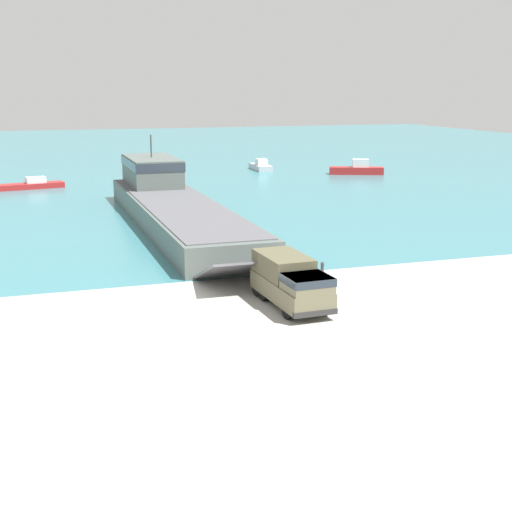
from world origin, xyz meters
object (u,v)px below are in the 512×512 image
(soldier_on_ramp, at_px, (327,285))
(cargo_crate, at_px, (313,305))
(moored_boat_a, at_px, (261,166))
(moored_boat_c, at_px, (357,169))
(military_truck, at_px, (291,281))
(moored_boat_b, at_px, (32,185))
(landing_craft, at_px, (171,202))
(mooring_bollard, at_px, (322,267))

(soldier_on_ramp, height_order, cargo_crate, soldier_on_ramp)
(moored_boat_a, bearing_deg, moored_boat_c, -36.98)
(military_truck, height_order, moored_boat_c, military_truck)
(moored_boat_a, distance_m, moored_boat_c, 15.30)
(military_truck, height_order, moored_boat_a, military_truck)
(moored_boat_b, bearing_deg, moored_boat_c, -99.73)
(landing_craft, height_order, moored_boat_a, landing_craft)
(soldier_on_ramp, xyz_separation_m, cargo_crate, (-1.59, -1.67, -0.55))
(soldier_on_ramp, relative_size, moored_boat_c, 0.20)
(military_truck, distance_m, moored_boat_b, 58.51)
(landing_craft, bearing_deg, mooring_bollard, -75.58)
(military_truck, bearing_deg, mooring_bollard, 140.93)
(landing_craft, relative_size, soldier_on_ramp, 26.21)
(moored_boat_b, xyz_separation_m, cargo_crate, (14.38, -58.26, -0.10))
(military_truck, bearing_deg, moored_boat_a, 160.55)
(landing_craft, xyz_separation_m, moored_boat_b, (-12.37, 27.51, -1.35))
(landing_craft, distance_m, soldier_on_ramp, 29.31)
(landing_craft, distance_m, cargo_crate, 30.85)
(soldier_on_ramp, relative_size, cargo_crate, 1.76)
(mooring_bollard, xyz_separation_m, cargo_crate, (-3.95, -7.81, -0.04))
(moored_boat_b, relative_size, cargo_crate, 8.89)
(mooring_bollard, bearing_deg, military_truck, -126.64)
(moored_boat_b, bearing_deg, mooring_bollard, -170.97)
(moored_boat_b, height_order, mooring_bollard, moored_boat_b)
(landing_craft, relative_size, moored_boat_c, 5.35)
(military_truck, relative_size, moored_boat_a, 1.11)
(military_truck, relative_size, cargo_crate, 7.57)
(military_truck, distance_m, cargo_crate, 1.95)
(soldier_on_ramp, height_order, moored_boat_a, moored_boat_a)
(landing_craft, distance_m, moored_boat_c, 44.08)
(moored_boat_a, xyz_separation_m, moored_boat_b, (-34.24, -10.77, -0.11))
(mooring_bollard, bearing_deg, landing_craft, 104.58)
(moored_boat_a, xyz_separation_m, moored_boat_c, (11.75, -9.80, 0.16))
(military_truck, xyz_separation_m, moored_boat_b, (-13.53, 56.91, -1.02))
(military_truck, bearing_deg, moored_boat_b, -169.06)
(soldier_on_ramp, distance_m, moored_boat_a, 69.79)
(moored_boat_b, xyz_separation_m, moored_boat_c, (45.99, 0.97, 0.26))
(moored_boat_b, xyz_separation_m, mooring_bollard, (18.33, -50.45, -0.05))
(mooring_bollard, bearing_deg, moored_boat_c, 61.73)
(soldier_on_ramp, bearing_deg, cargo_crate, 5.20)
(soldier_on_ramp, xyz_separation_m, moored_boat_c, (30.02, 57.56, -0.19))
(military_truck, distance_m, soldier_on_ramp, 2.53)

